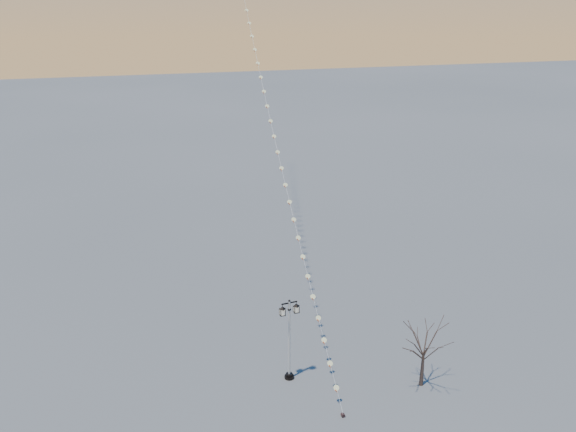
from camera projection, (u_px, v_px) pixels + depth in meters
name	position (u px, v px, depth m)	size (l,w,h in m)	color
ground	(320.00, 400.00, 30.74)	(300.00, 300.00, 0.00)	#5C5C5D
street_lamp	(289.00, 336.00, 31.67)	(1.17, 0.51, 4.61)	black
bare_tree	(424.00, 344.00, 31.14)	(2.12, 2.12, 3.51)	#3C2B23
kite_train	(257.00, 38.00, 44.01)	(4.17, 43.75, 32.94)	black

